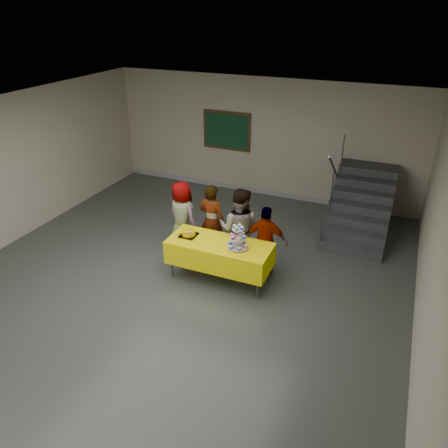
# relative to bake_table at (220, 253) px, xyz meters

# --- Properties ---
(room_shell) EXTENTS (10.00, 10.04, 3.02)m
(room_shell) POSITION_rel_bake_table_xyz_m (-0.63, -0.86, 1.57)
(room_shell) COLOR #4C514C
(room_shell) RESTS_ON ground
(bake_table) EXTENTS (1.88, 0.78, 0.77)m
(bake_table) POSITION_rel_bake_table_xyz_m (0.00, 0.00, 0.00)
(bake_table) COLOR #595960
(bake_table) RESTS_ON ground
(cupcake_stand) EXTENTS (0.38, 0.38, 0.44)m
(cupcake_stand) POSITION_rel_bake_table_xyz_m (0.36, -0.04, 0.39)
(cupcake_stand) COLOR silver
(cupcake_stand) RESTS_ON bake_table
(bear_cake) EXTENTS (0.32, 0.36, 0.12)m
(bear_cake) POSITION_rel_bake_table_xyz_m (-0.63, 0.02, 0.27)
(bear_cake) COLOR black
(bear_cake) RESTS_ON bake_table
(schoolchild_a) EXTENTS (0.84, 0.70, 1.47)m
(schoolchild_a) POSITION_rel_bake_table_xyz_m (-1.15, 0.75, 0.18)
(schoolchild_a) COLOR slate
(schoolchild_a) RESTS_ON ground
(schoolchild_b) EXTENTS (0.57, 0.39, 1.50)m
(schoolchild_b) POSITION_rel_bake_table_xyz_m (-0.51, 0.77, 0.20)
(schoolchild_b) COLOR slate
(schoolchild_b) RESTS_ON ground
(schoolchild_c) EXTENTS (0.83, 0.67, 1.62)m
(schoolchild_c) POSITION_rel_bake_table_xyz_m (0.16, 0.56, 0.25)
(schoolchild_c) COLOR slate
(schoolchild_c) RESTS_ON ground
(schoolchild_d) EXTENTS (0.84, 0.42, 1.38)m
(schoolchild_d) POSITION_rel_bake_table_xyz_m (0.70, 0.50, 0.13)
(schoolchild_d) COLOR slate
(schoolchild_d) RESTS_ON ground
(staircase) EXTENTS (1.30, 2.40, 2.04)m
(staircase) POSITION_rel_bake_table_xyz_m (2.07, 3.25, -0.07)
(staircase) COLOR #424447
(staircase) RESTS_ON ground
(noticeboard) EXTENTS (1.30, 0.05, 1.00)m
(noticeboard) POSITION_rel_bake_table_xyz_m (-1.59, 4.08, 1.04)
(noticeboard) COLOR #472B16
(noticeboard) RESTS_ON ground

